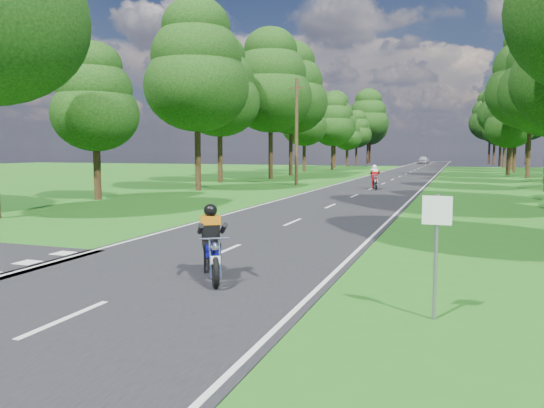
% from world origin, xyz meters
% --- Properties ---
extents(ground, '(160.00, 160.00, 0.00)m').
position_xyz_m(ground, '(0.00, 0.00, 0.00)').
color(ground, '#226015').
rests_on(ground, ground).
extents(main_road, '(7.00, 140.00, 0.02)m').
position_xyz_m(main_road, '(0.00, 50.00, 0.01)').
color(main_road, black).
rests_on(main_road, ground).
extents(road_markings, '(7.40, 140.00, 0.01)m').
position_xyz_m(road_markings, '(-0.14, 48.13, 0.02)').
color(road_markings, silver).
rests_on(road_markings, main_road).
extents(treeline, '(40.00, 115.35, 14.78)m').
position_xyz_m(treeline, '(1.43, 60.06, 8.25)').
color(treeline, black).
rests_on(treeline, ground).
extents(telegraph_pole, '(1.20, 0.26, 8.00)m').
position_xyz_m(telegraph_pole, '(-6.00, 28.00, 4.07)').
color(telegraph_pole, '#382616').
rests_on(telegraph_pole, ground).
extents(road_sign, '(0.45, 0.07, 2.00)m').
position_xyz_m(road_sign, '(5.50, -2.01, 1.34)').
color(road_sign, slate).
rests_on(road_sign, ground).
extents(rider_near_blue, '(1.49, 1.91, 1.55)m').
position_xyz_m(rider_near_blue, '(1.03, -0.84, 0.80)').
color(rider_near_blue, '#0B0C82').
rests_on(rider_near_blue, main_road).
extents(rider_far_red, '(1.18, 2.09, 1.66)m').
position_xyz_m(rider_far_red, '(0.27, 25.76, 0.85)').
color(rider_far_red, '#AC0D14').
rests_on(rider_far_red, main_road).
extents(distant_car, '(2.08, 4.54, 1.51)m').
position_xyz_m(distant_car, '(-1.07, 94.62, 0.78)').
color(distant_car, silver).
rests_on(distant_car, main_road).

